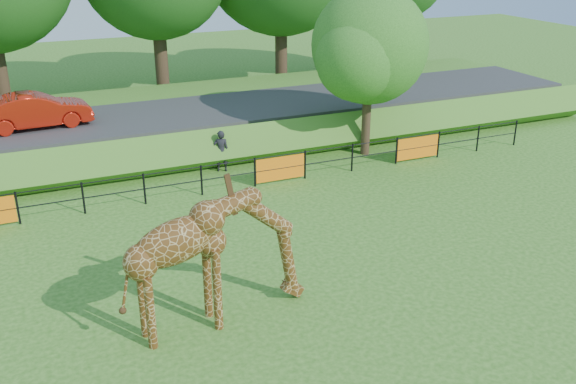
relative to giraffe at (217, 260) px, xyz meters
name	(u,v)px	position (x,y,z in m)	size (l,w,h in m)	color
ground	(295,309)	(1.87, -0.28, -1.63)	(90.00, 90.00, 0.00)	#2B5F17
giraffe	(217,260)	(0.00, 0.00, 0.00)	(4.58, 0.84, 3.27)	#533011
perimeter_fence	(202,180)	(1.87, 7.72, -1.08)	(28.07, 0.10, 1.10)	black
embankment	(154,122)	(1.87, 15.22, -0.98)	(40.00, 9.00, 1.30)	#2B5F17
road	(160,115)	(1.87, 13.72, -0.27)	(40.00, 5.00, 0.12)	#2E2E30
car_red	(36,111)	(-3.00, 13.68, 0.47)	(1.45, 4.16, 1.37)	red
visitor	(221,151)	(3.26, 9.74, -0.82)	(0.59, 0.39, 1.62)	black
tree_east	(371,50)	(9.46, 9.35, 2.65)	(5.40, 4.71, 6.76)	#372319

